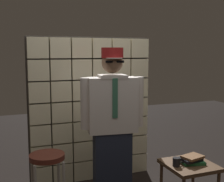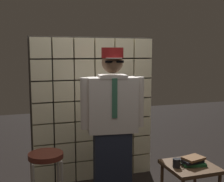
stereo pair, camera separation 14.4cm
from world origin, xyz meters
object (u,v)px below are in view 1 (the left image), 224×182
Objects in this scene: bar_stool at (48,173)px; coffee_mug at (177,162)px; standing_person at (113,125)px; side_table at (189,169)px; book_stack at (192,159)px.

coffee_mug is (1.34, -0.19, -0.00)m from bar_stool.
standing_person is 14.08× the size of coffee_mug.
side_table is 4.13× the size of coffee_mug.
book_stack is at bearing 3.90° from coffee_mug.
coffee_mug reaches higher than side_table.
standing_person is at bearing 155.82° from book_stack.
coffee_mug is (-0.17, -0.01, 0.11)m from side_table.
bar_stool is 1.44× the size of side_table.
standing_person is 0.98m from side_table.
standing_person is 6.27× the size of book_stack.
bar_stool is 1.53m from side_table.
book_stack is (1.55, -0.17, -0.01)m from bar_stool.
bar_stool is at bearing -158.11° from standing_person.
bar_stool is at bearing 173.41° from side_table.
book_stack is at bearing -16.09° from standing_person.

